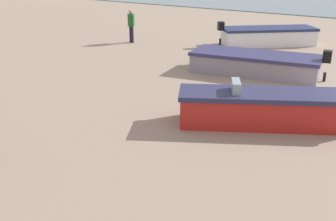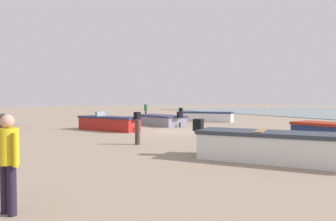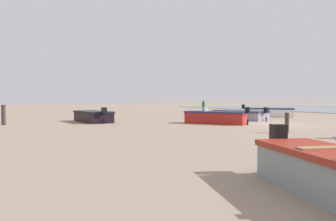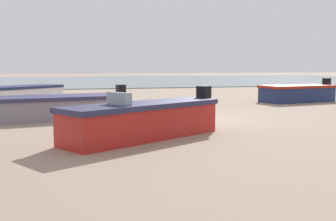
{
  "view_description": "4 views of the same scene",
  "coord_description": "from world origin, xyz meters",
  "views": [
    {
      "loc": [
        -1.37,
        12.41,
        3.97
      ],
      "look_at": [
        3.83,
        5.01,
        0.58
      ],
      "focal_mm": 43.49,
      "sensor_mm": 36.0,
      "label": 1
    },
    {
      "loc": [
        -15.9,
        8.1,
        1.85
      ],
      "look_at": [
        2.0,
        -0.78,
        1.16
      ],
      "focal_mm": 32.21,
      "sensor_mm": 36.0,
      "label": 2
    },
    {
      "loc": [
        -14.77,
        17.15,
        1.76
      ],
      "look_at": [
        2.5,
        6.78,
        0.98
      ],
      "focal_mm": 33.7,
      "sensor_mm": 36.0,
      "label": 3
    },
    {
      "loc": [
        4.12,
        12.7,
        1.74
      ],
      "look_at": [
        2.03,
        4.98,
        0.86
      ],
      "focal_mm": 43.7,
      "sensor_mm": 36.0,
      "label": 4
    }
  ],
  "objects": [
    {
      "name": "beach_walker_distant",
      "position": [
        -10.45,
        8.27,
        0.95
      ],
      "size": [
        0.5,
        0.47,
        1.62
      ],
      "rotation": [
        0.0,
        0.0,
        0.54
      ],
      "color": "#22192C",
      "rests_on": "ground"
    },
    {
      "name": "boat_white_0",
      "position": [
        -9.41,
        1.14,
        0.46
      ],
      "size": [
        4.78,
        4.14,
        1.22
      ],
      "rotation": [
        0.0,
        0.0,
        2.23
      ],
      "color": "silver",
      "rests_on": "ground"
    },
    {
      "name": "beach_walker_foreground",
      "position": [
        11.82,
        -3.19,
        0.95
      ],
      "size": [
        0.51,
        0.46,
        1.62
      ],
      "rotation": [
        0.0,
        0.0,
        2.64
      ],
      "color": "black",
      "rests_on": "ground"
    },
    {
      "name": "mooring_post_mid_beach",
      "position": [
        -4.15,
        3.69,
        0.51
      ],
      "size": [
        0.21,
        0.21,
        1.03
      ],
      "primitive_type": "cylinder",
      "color": "#3F302C",
      "rests_on": "ground"
    },
    {
      "name": "boat_white_5",
      "position": [
        6.01,
        -6.52,
        0.43
      ],
      "size": [
        4.34,
        4.15,
        1.16
      ],
      "rotation": [
        0.0,
        0.0,
        2.31
      ],
      "color": "silver",
      "rests_on": "ground"
    },
    {
      "name": "boat_red_1",
      "position": [
        2.15,
        3.19,
        0.45
      ],
      "size": [
        4.29,
        3.17,
        1.18
      ],
      "rotation": [
        0.0,
        0.0,
        5.24
      ],
      "color": "#B3211D",
      "rests_on": "ground"
    },
    {
      "name": "ground_plane",
      "position": [
        0.0,
        0.0,
        0.0
      ],
      "size": [
        160.0,
        160.0,
        0.0
      ],
      "primitive_type": "plane",
      "color": "gray"
    },
    {
      "name": "boat_navy_3",
      "position": [
        -7.11,
        -4.76,
        0.41
      ],
      "size": [
        3.95,
        2.21,
        1.13
      ],
      "rotation": [
        0.0,
        0.0,
        4.88
      ],
      "color": "navy",
      "rests_on": "ground"
    },
    {
      "name": "boat_grey_4",
      "position": [
        4.32,
        -1.22,
        0.38
      ],
      "size": [
        4.94,
        2.53,
        1.07
      ],
      "rotation": [
        0.0,
        0.0,
        4.9
      ],
      "color": "gray",
      "rests_on": "ground"
    }
  ]
}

